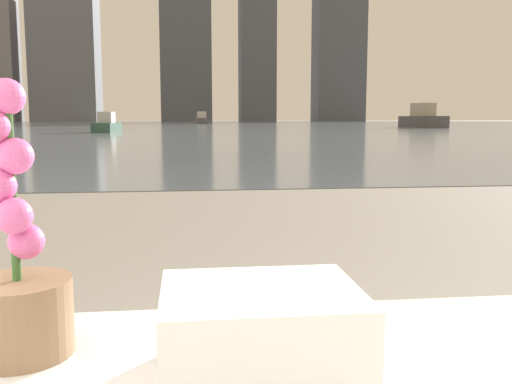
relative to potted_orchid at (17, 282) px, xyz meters
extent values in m
cylinder|color=#8C6B4C|center=(0.00, 0.00, -0.05)|extent=(0.15, 0.15, 0.11)
cylinder|color=#38662D|center=(0.00, 0.00, 0.13)|extent=(0.01, 0.01, 0.25)
sphere|color=pink|center=(0.00, 0.00, 0.25)|extent=(0.05, 0.05, 0.05)
sphere|color=pink|center=(0.01, 0.00, 0.17)|extent=(0.05, 0.05, 0.05)
sphere|color=pink|center=(0.01, -0.02, 0.10)|extent=(0.05, 0.05, 0.05)
sphere|color=pink|center=(0.01, 0.00, 0.06)|extent=(0.05, 0.05, 0.05)
cube|color=white|center=(0.32, -0.12, -0.08)|extent=(0.24, 0.21, 0.04)
cube|color=white|center=(0.32, -0.12, -0.04)|extent=(0.24, 0.21, 0.04)
cube|color=white|center=(0.32, -0.12, 0.00)|extent=(0.24, 0.21, 0.04)
cube|color=slate|center=(0.55, 61.11, -0.66)|extent=(180.00, 110.00, 0.01)
cube|color=#335647|center=(-4.33, 33.57, -0.38)|extent=(1.39, 3.26, 0.56)
cube|color=silver|center=(-4.33, 33.57, 0.22)|extent=(0.90, 1.26, 0.63)
cube|color=#335647|center=(35.41, 83.66, -0.31)|extent=(2.95, 4.11, 0.69)
cube|color=silver|center=(35.41, 83.66, 0.42)|extent=(1.53, 1.75, 0.78)
cube|color=#4C4C51|center=(2.44, 77.35, -0.27)|extent=(1.88, 4.50, 0.77)
cube|color=silver|center=(2.44, 77.35, 0.55)|extent=(1.23, 1.73, 0.88)
cube|color=#4C4C51|center=(20.68, 46.81, -0.17)|extent=(2.34, 5.71, 0.98)
cube|color=#B2A893|center=(20.68, 46.81, 0.88)|extent=(1.55, 2.19, 1.12)
cube|color=maroon|center=(28.77, 64.47, -0.35)|extent=(1.62, 3.60, 0.61)
cube|color=#B2A893|center=(28.77, 64.47, 0.30)|extent=(1.03, 1.40, 0.70)
cube|color=slate|center=(-22.86, 117.11, 11.59)|extent=(12.39, 9.74, 24.51)
cube|color=#4C515B|center=(14.99, 117.11, 13.38)|extent=(7.07, 7.22, 28.09)
cube|color=#4C515B|center=(32.08, 117.11, 22.10)|extent=(10.02, 7.22, 45.52)
camera|label=1|loc=(0.23, -0.79, 0.23)|focal=40.00mm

